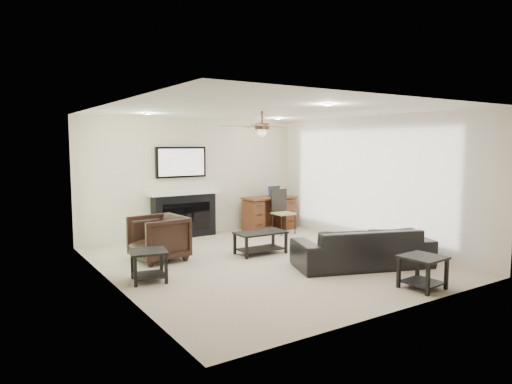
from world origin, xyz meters
TOP-DOWN VIEW (x-y plane):
  - room_shell at (0.19, 0.08)m, footprint 5.50×5.54m
  - sofa at (1.12, -1.12)m, footprint 2.34×1.53m
  - armchair at (-1.48, 1.03)m, footprint 0.91×0.89m
  - coffee_table at (0.22, 0.48)m, footprint 0.92×0.53m
  - end_table_near at (0.97, -2.37)m, footprint 0.56×0.56m
  - end_table_left at (-2.03, -0.02)m, footprint 0.60×0.60m
  - fireplace_unit at (-0.31, 2.58)m, footprint 1.52×0.34m
  - desk at (1.67, 2.29)m, footprint 1.22×0.56m
  - desk_chair at (1.67, 1.74)m, footprint 0.44×0.46m
  - laptop at (1.87, 2.27)m, footprint 0.33×0.24m

SIDE VIEW (x-z plane):
  - coffee_table at x=0.22m, z-range 0.00..0.40m
  - end_table_near at x=0.97m, z-range 0.00..0.45m
  - end_table_left at x=-2.03m, z-range 0.00..0.45m
  - sofa at x=1.12m, z-range 0.00..0.64m
  - desk at x=1.67m, z-range 0.00..0.76m
  - armchair at x=-1.48m, z-range 0.00..0.76m
  - desk_chair at x=1.67m, z-range 0.00..0.97m
  - laptop at x=1.87m, z-range 0.76..0.99m
  - fireplace_unit at x=-0.31m, z-range 0.00..1.91m
  - room_shell at x=0.19m, z-range 0.42..2.94m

